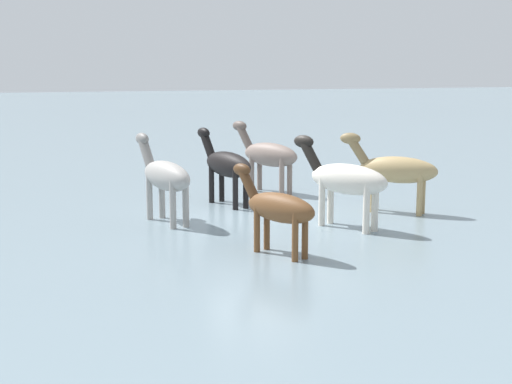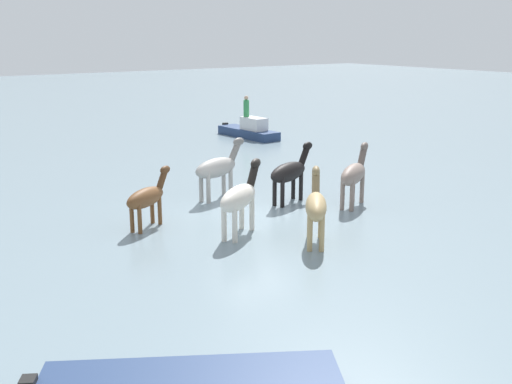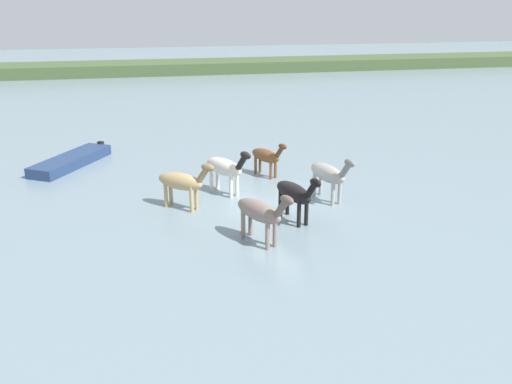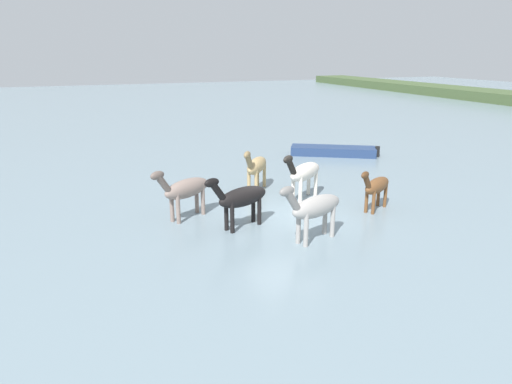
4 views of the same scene
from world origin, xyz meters
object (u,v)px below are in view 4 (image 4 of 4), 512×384
(horse_dun_straggler, at_px, (314,207))
(boat_dinghy_port, at_px, (333,152))
(horse_pinto_flank, at_px, (256,166))
(horse_dark_mare, at_px, (241,198))
(horse_mid_herd, at_px, (185,189))
(horse_lead, at_px, (376,186))
(horse_rear_stallion, at_px, (304,173))

(horse_dun_straggler, distance_m, boat_dinghy_port, 12.93)
(horse_dun_straggler, distance_m, horse_pinto_flank, 5.81)
(horse_dark_mare, distance_m, horse_mid_herd, 2.23)
(horse_lead, bearing_deg, boat_dinghy_port, -141.04)
(horse_rear_stallion, xyz_separation_m, horse_dark_mare, (2.02, -3.45, -0.05))
(horse_dun_straggler, relative_size, horse_dark_mare, 1.04)
(horse_dun_straggler, bearing_deg, horse_mid_herd, -64.70)
(horse_lead, xyz_separation_m, boat_dinghy_port, (-8.99, 3.57, -0.79))
(horse_mid_herd, distance_m, horse_pinto_flank, 4.31)
(horse_rear_stallion, xyz_separation_m, boat_dinghy_port, (-6.79, 5.50, -0.97))
(horse_dun_straggler, height_order, horse_mid_herd, horse_dun_straggler)
(horse_dun_straggler, xyz_separation_m, horse_pinto_flank, (-5.80, 0.33, -0.04))
(horse_lead, distance_m, boat_dinghy_port, 9.70)
(horse_dark_mare, height_order, horse_mid_herd, horse_mid_herd)
(horse_dun_straggler, bearing_deg, horse_rear_stallion, -131.19)
(horse_pinto_flank, bearing_deg, horse_mid_herd, -18.45)
(horse_mid_herd, bearing_deg, boat_dinghy_port, -175.21)
(horse_mid_herd, relative_size, boat_dinghy_port, 0.51)
(horse_rear_stallion, height_order, horse_mid_herd, horse_rear_stallion)
(horse_rear_stallion, bearing_deg, horse_mid_herd, -27.61)
(boat_dinghy_port, bearing_deg, horse_dark_mare, 74.93)
(horse_mid_herd, xyz_separation_m, boat_dinghy_port, (-7.20, 10.50, -0.95))
(horse_lead, bearing_deg, horse_rear_stallion, -78.03)
(horse_rear_stallion, height_order, horse_lead, horse_rear_stallion)
(horse_rear_stallion, xyz_separation_m, horse_pinto_flank, (-1.88, -1.34, -0.05))
(horse_dark_mare, relative_size, horse_pinto_flank, 1.14)
(horse_dark_mare, distance_m, boat_dinghy_port, 12.59)
(horse_rear_stallion, bearing_deg, horse_dark_mare, -2.02)
(horse_lead, bearing_deg, horse_pinto_flank, -80.61)
(horse_dun_straggler, distance_m, horse_lead, 3.99)
(horse_rear_stallion, relative_size, horse_dun_straggler, 0.94)
(horse_dark_mare, xyz_separation_m, boat_dinghy_port, (-8.81, 8.95, -0.93))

